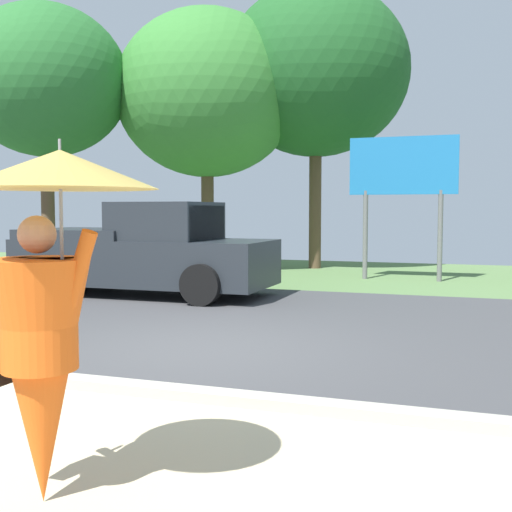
% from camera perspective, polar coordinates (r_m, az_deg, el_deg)
% --- Properties ---
extents(ground_plane, '(40.00, 22.00, 0.20)m').
position_cam_1_polar(ground_plane, '(10.88, 1.07, -5.28)').
color(ground_plane, '#424244').
extents(monk_pedestrian, '(1.13, 1.11, 2.13)m').
position_cam_1_polar(monk_pedestrian, '(3.93, -18.17, -4.68)').
color(monk_pedestrian, '#E55B19').
rests_on(monk_pedestrian, ground_plane).
extents(pickup_truck, '(5.20, 2.28, 1.88)m').
position_cam_1_polar(pickup_truck, '(13.23, -9.74, 0.34)').
color(pickup_truck, '#23282D').
rests_on(pickup_truck, ground_plane).
extents(roadside_billboard, '(2.60, 0.12, 3.50)m').
position_cam_1_polar(roadside_billboard, '(16.15, 12.91, 6.93)').
color(roadside_billboard, slate).
rests_on(roadside_billboard, ground_plane).
extents(tree_center_back, '(5.18, 5.18, 7.37)m').
position_cam_1_polar(tree_center_back, '(18.88, -4.37, 14.11)').
color(tree_center_back, brown).
rests_on(tree_center_back, ground_plane).
extents(tree_right_mid, '(4.45, 4.45, 7.20)m').
position_cam_1_polar(tree_right_mid, '(18.75, -18.21, 14.48)').
color(tree_right_mid, brown).
rests_on(tree_right_mid, ground_plane).
extents(tree_right_far, '(5.39, 5.39, 8.18)m').
position_cam_1_polar(tree_right_far, '(19.47, 5.35, 15.93)').
color(tree_right_far, brown).
rests_on(tree_right_far, ground_plane).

